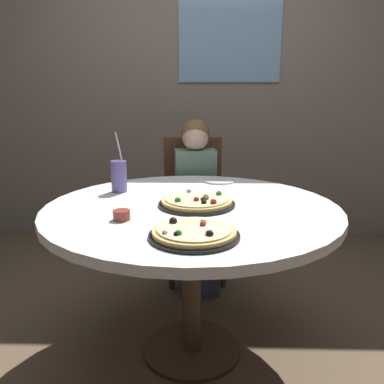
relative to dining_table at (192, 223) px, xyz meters
The scene contains 10 objects.
ground_plane 0.66m from the dining_table, ahead, with size 8.00×8.00×0.00m, color brown.
wall_with_window 1.94m from the dining_table, 89.94° to the left, with size 5.20×0.14×2.90m.
dining_table is the anchor object (origin of this frame).
chair_wooden 0.92m from the dining_table, 90.69° to the left, with size 0.45×0.45×0.95m.
diner_child 0.75m from the dining_table, 89.29° to the left, with size 0.29×0.42×1.08m.
pizza_veggie 0.11m from the dining_table, ahead, with size 0.35×0.35×0.05m.
pizza_cheese 0.42m from the dining_table, 87.17° to the right, with size 0.32×0.32×0.05m.
soda_cup 0.48m from the dining_table, 146.94° to the left, with size 0.08×0.08×0.31m.
sauce_bowl 0.37m from the dining_table, 141.58° to the right, with size 0.07×0.07×0.04m, color brown.
plate_small 0.53m from the dining_table, 73.80° to the left, with size 0.18×0.18×0.01m, color white.
Camera 1 is at (0.05, -1.74, 1.25)m, focal length 37.40 mm.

